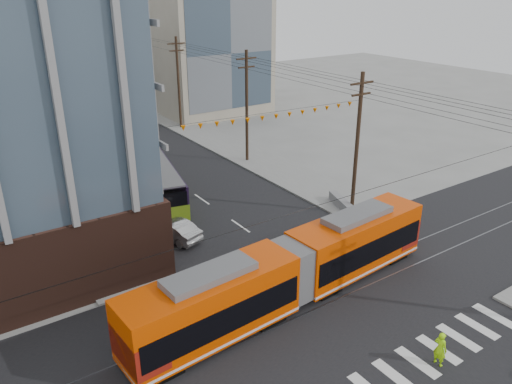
# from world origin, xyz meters

# --- Properties ---
(ground) EXTENTS (160.00, 160.00, 0.00)m
(ground) POSITION_xyz_m (0.00, 0.00, 0.00)
(ground) COLOR slate
(bg_bldg_ne_near) EXTENTS (14.00, 14.00, 16.00)m
(bg_bldg_ne_near) POSITION_xyz_m (16.00, 48.00, 8.00)
(bg_bldg_ne_near) COLOR gray
(bg_bldg_ne_near) RESTS_ON ground
(bg_bldg_ne_far) EXTENTS (16.00, 16.00, 14.00)m
(bg_bldg_ne_far) POSITION_xyz_m (18.00, 68.00, 7.00)
(bg_bldg_ne_far) COLOR #8C99A5
(bg_bldg_ne_far) RESTS_ON ground
(utility_pole_far) EXTENTS (0.30, 0.30, 11.00)m
(utility_pole_far) POSITION_xyz_m (8.50, 56.00, 5.50)
(utility_pole_far) COLOR black
(utility_pole_far) RESTS_ON ground
(streetcar) EXTENTS (20.29, 4.28, 3.88)m
(streetcar) POSITION_xyz_m (-2.76, 4.41, 1.94)
(streetcar) COLOR #D13B00
(streetcar) RESTS_ON ground
(city_bus) EXTENTS (4.79, 11.39, 3.15)m
(city_bus) POSITION_xyz_m (-2.82, 22.16, 1.58)
(city_bus) COLOR black
(city_bus) RESTS_ON ground
(parked_car_silver) EXTENTS (2.79, 4.68, 1.46)m
(parked_car_silver) POSITION_xyz_m (-4.98, 14.96, 0.73)
(parked_car_silver) COLOR #ADADAD
(parked_car_silver) RESTS_ON ground
(parked_car_white) EXTENTS (3.78, 5.34, 1.43)m
(parked_car_white) POSITION_xyz_m (-5.75, 16.90, 0.72)
(parked_car_white) COLOR beige
(parked_car_white) RESTS_ON ground
(parked_car_grey) EXTENTS (3.50, 5.45, 1.40)m
(parked_car_grey) POSITION_xyz_m (-5.33, 22.54, 0.70)
(parked_car_grey) COLOR slate
(parked_car_grey) RESTS_ON ground
(pedestrian) EXTENTS (0.46, 0.68, 1.82)m
(pedestrian) POSITION_xyz_m (-0.09, -3.61, 0.91)
(pedestrian) COLOR #A9FD0E
(pedestrian) RESTS_ON ground
(jersey_barrier) EXTENTS (2.23, 4.30, 0.84)m
(jersey_barrier) POSITION_xyz_m (8.30, 11.76, 0.42)
(jersey_barrier) COLOR slate
(jersey_barrier) RESTS_ON ground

